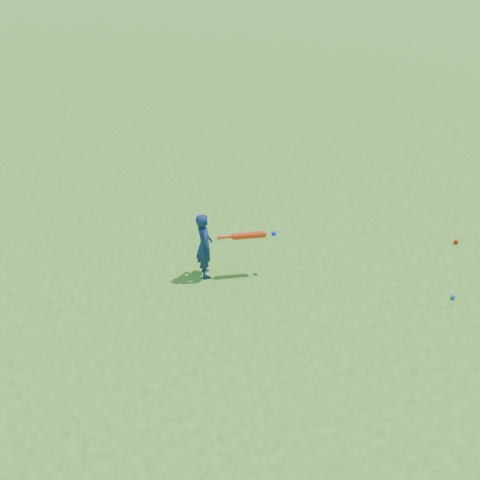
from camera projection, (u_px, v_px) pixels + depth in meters
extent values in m
plane|color=#38771C|center=(236.00, 281.00, 7.49)|extent=(80.00, 80.00, 0.00)
imported|color=#10254E|center=(204.00, 245.00, 7.40)|extent=(0.25, 0.36, 0.96)
sphere|color=red|center=(456.00, 241.00, 8.36)|extent=(0.07, 0.07, 0.07)
sphere|color=blue|center=(453.00, 297.00, 7.12)|extent=(0.06, 0.06, 0.06)
cylinder|color=red|center=(218.00, 238.00, 7.31)|extent=(0.02, 0.06, 0.06)
cylinder|color=red|center=(226.00, 237.00, 7.32)|extent=(0.21, 0.04, 0.04)
cylinder|color=red|center=(248.00, 236.00, 7.36)|extent=(0.44, 0.10, 0.09)
sphere|color=red|center=(263.00, 234.00, 7.39)|extent=(0.09, 0.09, 0.09)
sphere|color=#0C24D3|center=(274.00, 234.00, 7.41)|extent=(0.07, 0.07, 0.07)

